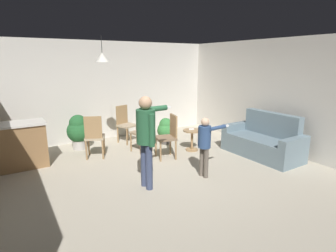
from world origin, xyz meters
TOP-DOWN VIEW (x-y plane):
  - ground at (0.00, 0.00)m, footprint 7.68×7.68m
  - wall_back at (0.00, 3.20)m, footprint 6.40×0.10m
  - wall_right at (3.20, 0.00)m, footprint 0.10×6.40m
  - couch_floral at (2.55, -0.19)m, footprint 0.88×1.81m
  - kitchen_counter at (-2.45, 1.98)m, footprint 1.26×0.66m
  - side_table_by_couch at (1.35, 0.99)m, footprint 0.44×0.44m
  - person_adult at (-0.53, -0.24)m, footprint 0.79×0.50m
  - person_child at (0.61, -0.40)m, footprint 0.62×0.34m
  - dining_chair_by_counter at (-0.87, 1.70)m, footprint 0.55×0.55m
  - dining_chair_near_wall at (0.27, 1.51)m, footprint 0.52×0.52m
  - dining_chair_centre_back at (0.58, 0.85)m, footprint 0.50×0.50m
  - dining_chair_spare at (0.22, 2.52)m, footprint 0.54×0.54m
  - potted_plant_corner at (1.08, 1.81)m, footprint 0.46×0.46m
  - potted_plant_by_wall at (-1.01, 2.57)m, footprint 0.57×0.57m
  - spare_remote_on_table at (1.35, 1.02)m, footprint 0.13×0.08m
  - ceiling_light_pendant at (-0.59, 1.67)m, footprint 0.32×0.32m

SIDE VIEW (x-z plane):
  - ground at x=0.00m, z-range 0.00..0.00m
  - side_table_by_couch at x=1.35m, z-range 0.07..0.59m
  - couch_floral at x=2.55m, z-range -0.17..0.83m
  - potted_plant_corner at x=1.08m, z-range 0.04..0.74m
  - kitchen_counter at x=-2.45m, z-range 0.00..0.95m
  - potted_plant_by_wall at x=-1.01m, z-range 0.04..0.92m
  - spare_remote_on_table at x=1.35m, z-range 0.52..0.56m
  - dining_chair_by_counter at x=-0.87m, z-range 0.05..1.05m
  - dining_chair_near_wall at x=0.27m, z-range 0.05..1.05m
  - dining_chair_centre_back at x=0.58m, z-range 0.05..1.05m
  - dining_chair_spare at x=0.22m, z-range 0.05..1.05m
  - person_child at x=0.61m, z-range 0.14..1.31m
  - person_adult at x=-0.53m, z-range 0.20..1.82m
  - wall_back at x=0.00m, z-range 0.00..2.70m
  - wall_right at x=3.20m, z-range 0.00..2.70m
  - ceiling_light_pendant at x=-0.59m, z-range 1.98..2.53m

